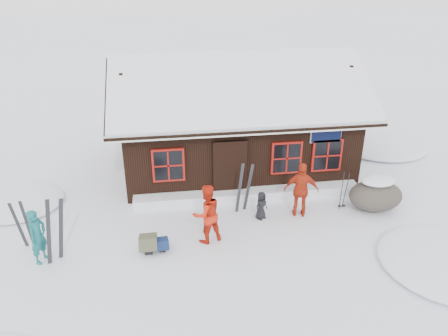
{
  "coord_description": "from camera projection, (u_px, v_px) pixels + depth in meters",
  "views": [
    {
      "loc": [
        -1.19,
        -10.32,
        7.28
      ],
      "look_at": [
        0.65,
        2.07,
        1.3
      ],
      "focal_mm": 35.0,
      "sensor_mm": 36.0,
      "label": 1
    }
  ],
  "objects": [
    {
      "name": "skier_crouched",
      "position": [
        261.0,
        205.0,
        13.41
      ],
      "size": [
        0.53,
        0.49,
        0.92
      ],
      "primitive_type": "imported",
      "rotation": [
        0.0,
        0.0,
        0.58
      ],
      "color": "black",
      "rests_on": "ground"
    },
    {
      "name": "backpack_blue",
      "position": [
        162.0,
        245.0,
        12.08
      ],
      "size": [
        0.4,
        0.51,
        0.26
      ],
      "primitive_type": "cube",
      "rotation": [
        0.0,
        0.0,
        0.06
      ],
      "color": "#12224D",
      "rests_on": "ground"
    },
    {
      "name": "skier_orange_right",
      "position": [
        301.0,
        190.0,
        13.39
      ],
      "size": [
        1.13,
        0.7,
        1.8
      ],
      "primitive_type": "imported",
      "rotation": [
        0.0,
        0.0,
        2.88
      ],
      "color": "#B22A12",
      "rests_on": "ground"
    },
    {
      "name": "skier_teal",
      "position": [
        38.0,
        236.0,
        11.36
      ],
      "size": [
        0.57,
        0.67,
        1.54
      ],
      "primitive_type": "imported",
      "rotation": [
        0.0,
        0.0,
        1.13
      ],
      "color": "#145E61",
      "rests_on": "ground"
    },
    {
      "name": "ski_poles",
      "position": [
        344.0,
        191.0,
        13.91
      ],
      "size": [
        0.24,
        0.12,
        1.32
      ],
      "color": "black",
      "rests_on": "ground"
    },
    {
      "name": "ski_pair_right",
      "position": [
        244.0,
        188.0,
        13.7
      ],
      "size": [
        0.59,
        0.15,
        1.69
      ],
      "rotation": [
        0.0,
        0.0,
        0.05
      ],
      "color": "black",
      "rests_on": "ground"
    },
    {
      "name": "mountain_hut",
      "position": [
        235.0,
        127.0,
        16.47
      ],
      "size": [
        8.9,
        6.09,
        4.42
      ],
      "color": "black",
      "rests_on": "ground"
    },
    {
      "name": "ski_pair_mid",
      "position": [
        23.0,
        226.0,
        11.95
      ],
      "size": [
        0.51,
        0.15,
        1.5
      ],
      "rotation": [
        0.0,
        0.0,
        -0.1
      ],
      "color": "black",
      "rests_on": "ground"
    },
    {
      "name": "backpack_olive",
      "position": [
        148.0,
        245.0,
        12.03
      ],
      "size": [
        0.49,
        0.65,
        0.35
      ],
      "primitive_type": "cube",
      "rotation": [
        0.0,
        0.0,
        -0.0
      ],
      "color": "#454833",
      "rests_on": "ground"
    },
    {
      "name": "ski_pair_left",
      "position": [
        55.0,
        231.0,
        11.37
      ],
      "size": [
        0.63,
        0.3,
        1.87
      ],
      "rotation": [
        0.0,
        0.0,
        0.38
      ],
      "color": "black",
      "rests_on": "ground"
    },
    {
      "name": "snow_drift",
      "position": [
        248.0,
        194.0,
        14.63
      ],
      "size": [
        7.6,
        0.6,
        0.35
      ],
      "primitive_type": "cube",
      "color": "white",
      "rests_on": "ground"
    },
    {
      "name": "ground",
      "position": [
        212.0,
        241.0,
        12.5
      ],
      "size": [
        120.0,
        120.0,
        0.0
      ],
      "primitive_type": "plane",
      "color": "white",
      "rests_on": "ground"
    },
    {
      "name": "snow_mounds",
      "position": [
        255.0,
        204.0,
        14.39
      ],
      "size": [
        20.6,
        13.2,
        0.48
      ],
      "color": "white",
      "rests_on": "ground"
    },
    {
      "name": "boulder",
      "position": [
        376.0,
        195.0,
        13.92
      ],
      "size": [
        1.72,
        1.29,
        1.01
      ],
      "color": "#4E473F",
      "rests_on": "ground"
    },
    {
      "name": "skier_orange_left",
      "position": [
        207.0,
        214.0,
        12.16
      ],
      "size": [
        1.03,
        0.91,
        1.76
      ],
      "primitive_type": "imported",
      "rotation": [
        0.0,
        0.0,
        3.47
      ],
      "color": "red",
      "rests_on": "ground"
    }
  ]
}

